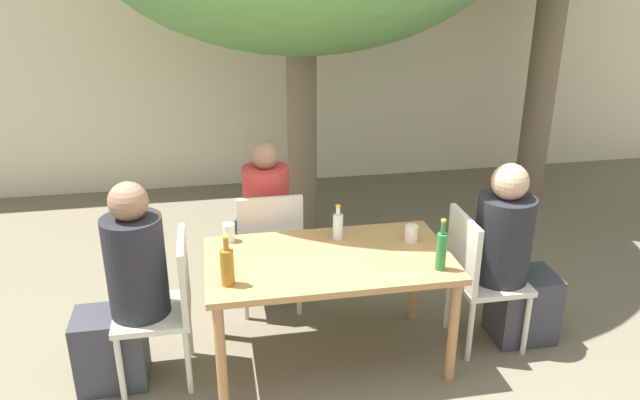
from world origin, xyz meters
name	(u,v)px	position (x,y,z in m)	size (l,w,h in m)	color
ground_plane	(328,357)	(0.00, 0.00, 0.00)	(30.00, 30.00, 0.00)	#706651
cafe_building_wall	(267,55)	(0.00, 3.36, 1.40)	(10.00, 0.08, 2.80)	beige
dining_table_front	(329,269)	(0.00, 0.00, 0.64)	(1.48, 0.83, 0.72)	#B27F4C
patio_chair_0	(167,301)	(-0.97, 0.00, 0.52)	(0.44, 0.44, 0.92)	beige
patio_chair_1	(478,272)	(0.97, 0.00, 0.52)	(0.44, 0.44, 0.92)	beige
patio_chair_2	(270,244)	(-0.30, 0.65, 0.52)	(0.44, 0.44, 0.92)	beige
person_seated_0	(125,297)	(-1.20, 0.00, 0.58)	(0.57, 0.34, 1.28)	#383842
person_seated_1	(512,263)	(1.20, 0.00, 0.56)	(0.58, 0.36, 1.24)	#383842
person_seated_2	(266,227)	(-0.30, 0.88, 0.54)	(0.33, 0.56, 1.22)	#383842
green_bottle_0	(441,250)	(0.60, -0.26, 0.84)	(0.06, 0.06, 0.31)	#287A38
amber_bottle_1	(227,266)	(-0.61, -0.22, 0.84)	(0.08, 0.08, 0.30)	#9E661E
water_bottle_2	(338,226)	(0.11, 0.25, 0.81)	(0.07, 0.07, 0.23)	silver
drinking_glass_0	(411,233)	(0.55, 0.12, 0.77)	(0.08, 0.08, 0.10)	silver
drinking_glass_1	(229,233)	(-0.58, 0.33, 0.78)	(0.08, 0.08, 0.12)	silver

